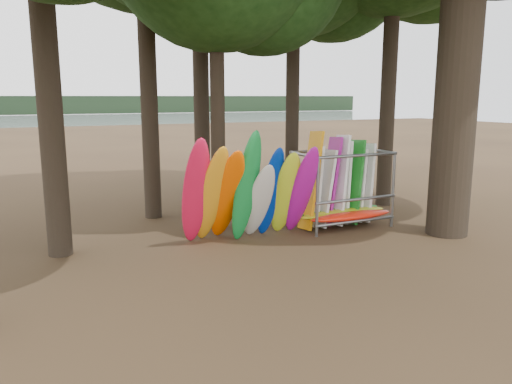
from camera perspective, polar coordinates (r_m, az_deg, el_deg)
name	(u,v)px	position (r m, az deg, el deg)	size (l,w,h in m)	color
ground	(308,256)	(12.47, 5.98, -7.24)	(120.00, 120.00, 0.00)	#47331E
lake	(71,126)	(70.49, -20.34, 7.05)	(160.00, 160.00, 0.00)	gray
far_shore	(49,105)	(120.29, -22.61, 9.16)	(160.00, 4.00, 4.00)	black
kayak_row	(247,194)	(13.21, -0.99, -0.20)	(3.80, 2.04, 3.19)	red
storage_rack	(341,191)	(15.22, 9.69, 0.09)	(3.09, 1.62, 2.91)	slate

